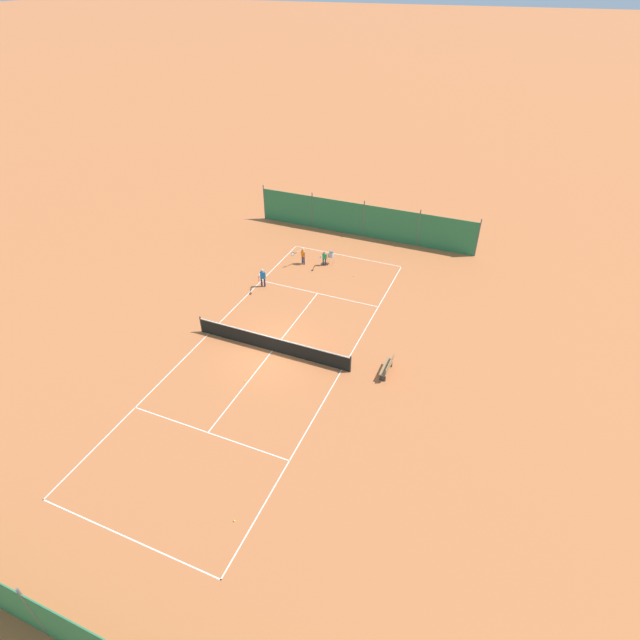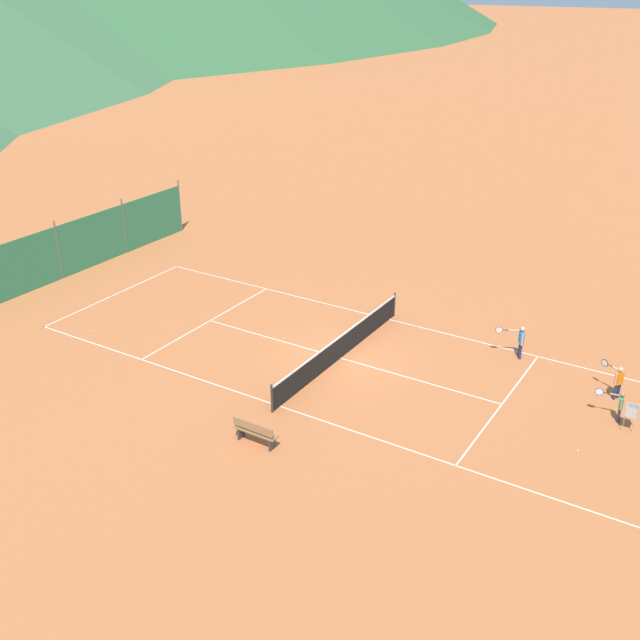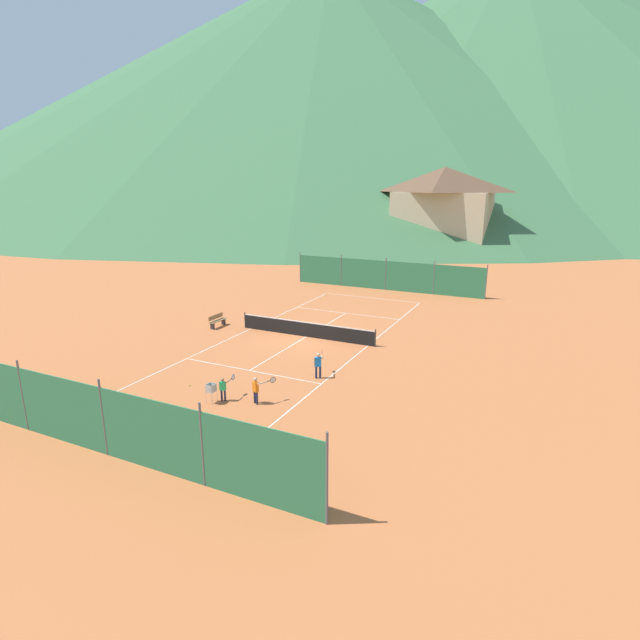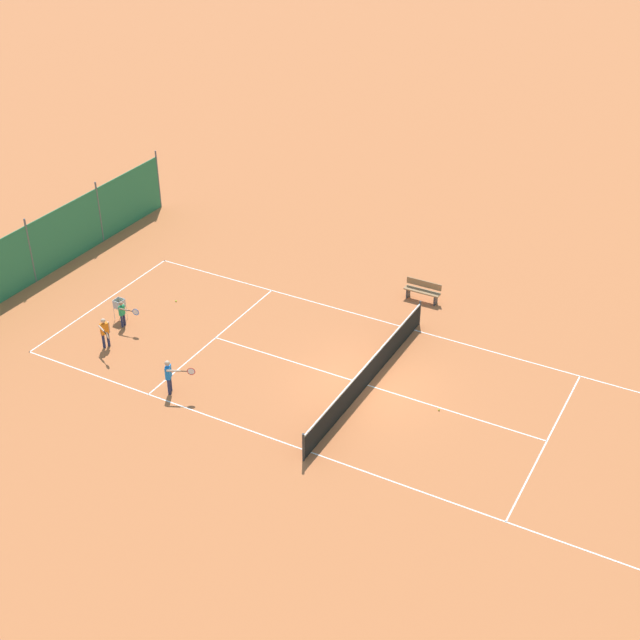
{
  "view_description": "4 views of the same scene",
  "coord_description": "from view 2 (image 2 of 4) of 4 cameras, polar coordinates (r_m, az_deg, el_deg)",
  "views": [
    {
      "loc": [
        -10.67,
        18.71,
        17.3
      ],
      "look_at": [
        -1.94,
        -2.17,
        1.18
      ],
      "focal_mm": 28.0,
      "sensor_mm": 36.0,
      "label": 1
    },
    {
      "loc": [
        -21.93,
        -12.62,
        13.49
      ],
      "look_at": [
        0.09,
        0.98,
        1.33
      ],
      "focal_mm": 42.0,
      "sensor_mm": 36.0,
      "label": 2
    },
    {
      "loc": [
        13.66,
        -26.49,
        9.41
      ],
      "look_at": [
        0.4,
        1.16,
        0.84
      ],
      "focal_mm": 28.0,
      "sensor_mm": 36.0,
      "label": 3
    },
    {
      "loc": [
        23.0,
        10.62,
        18.33
      ],
      "look_at": [
        -1.05,
        -2.46,
        1.38
      ],
      "focal_mm": 50.0,
      "sensor_mm": 36.0,
      "label": 4
    }
  ],
  "objects": [
    {
      "name": "player_far_baseline",
      "position": [
        27.72,
        21.75,
        -4.24
      ],
      "size": [
        0.78,
        0.89,
        1.23
      ],
      "color": "#23284C",
      "rests_on": "ground"
    },
    {
      "name": "tennis_ball_mid_court",
      "position": [
        32.04,
        -16.93,
        -0.84
      ],
      "size": [
        0.07,
        0.07,
        0.07
      ],
      "primitive_type": "sphere",
      "color": "#CCE033",
      "rests_on": "ground"
    },
    {
      "name": "tennis_ball_near_corner",
      "position": [
        24.71,
        19.04,
        -9.42
      ],
      "size": [
        0.07,
        0.07,
        0.07
      ],
      "primitive_type": "sphere",
      "color": "#CCE033",
      "rests_on": "ground"
    },
    {
      "name": "ground_plane",
      "position": [
        28.67,
        1.57,
        -2.92
      ],
      "size": [
        600.0,
        600.0,
        0.0
      ],
      "primitive_type": "plane",
      "color": "#BC6638"
    },
    {
      "name": "tennis_ball_service_box",
      "position": [
        30.08,
        -2.8,
        -1.44
      ],
      "size": [
        0.07,
        0.07,
        0.07
      ],
      "primitive_type": "sphere",
      "color": "#CCE033",
      "rests_on": "ground"
    },
    {
      "name": "windscreen_fence_far",
      "position": [
        37.68,
        -19.29,
        4.85
      ],
      "size": [
        17.28,
        0.08,
        2.9
      ],
      "color": "#2D754C",
      "rests_on": "ground"
    },
    {
      "name": "player_far_service",
      "position": [
        29.36,
        15.0,
        -1.45
      ],
      "size": [
        0.46,
        1.11,
        1.31
      ],
      "color": "#23284C",
      "rests_on": "ground"
    },
    {
      "name": "tennis_net",
      "position": [
        28.44,
        1.58,
        -2.03
      ],
      "size": [
        9.18,
        0.08,
        1.06
      ],
      "color": "#2D2D2D",
      "rests_on": "ground"
    },
    {
      "name": "player_near_service",
      "position": [
        26.42,
        21.83,
        -5.95
      ],
      "size": [
        0.37,
        0.96,
        1.09
      ],
      "color": "#23284C",
      "rests_on": "ground"
    },
    {
      "name": "courtside_bench",
      "position": [
        23.59,
        -4.95,
        -8.5
      ],
      "size": [
        0.36,
        1.5,
        0.84
      ],
      "color": "olive",
      "rests_on": "ground"
    },
    {
      "name": "ball_hopper",
      "position": [
        26.07,
        22.66,
        -6.49
      ],
      "size": [
        0.36,
        0.36,
        0.89
      ],
      "color": "#B7B7BC",
      "rests_on": "ground"
    },
    {
      "name": "court_line_markings",
      "position": [
        28.67,
        1.57,
        -2.91
      ],
      "size": [
        8.25,
        23.85,
        0.01
      ],
      "color": "white",
      "rests_on": "ground"
    }
  ]
}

